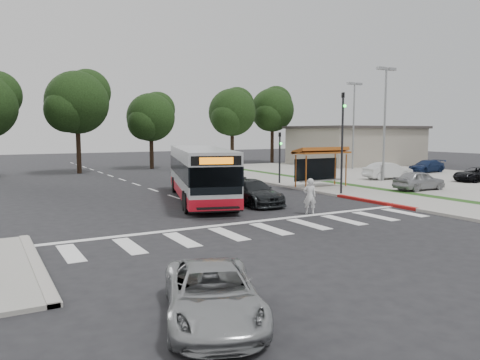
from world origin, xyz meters
TOP-DOWN VIEW (x-y plane):
  - ground at (0.00, 0.00)m, footprint 140.00×140.00m
  - sidewalk_east at (11.00, 8.00)m, footprint 4.00×40.00m
  - curb_east at (9.00, 8.00)m, footprint 0.30×40.00m
  - curb_east_red at (9.00, -2.00)m, footprint 0.32×6.00m
  - parking_lot at (23.00, 10.00)m, footprint 18.00×36.00m
  - commercial_building at (30.00, 22.00)m, footprint 14.00×10.00m
  - building_roof_cap at (30.00, 22.00)m, footprint 14.60×10.60m
  - crosswalk_ladder at (0.00, -5.00)m, footprint 18.00×2.60m
  - bus_shelter at (10.80, 5.10)m, footprint 4.20×1.60m
  - traffic_signal_ne_tall at (9.60, 1.49)m, footprint 0.18×0.37m
  - traffic_signal_ne_short at (9.60, 8.49)m, footprint 0.18×0.37m
  - lot_light_front at (18.00, 6.00)m, footprint 1.90×0.35m
  - lot_light_mid at (24.00, 16.00)m, footprint 1.90×0.35m
  - tree_ne_a at (16.08, 28.06)m, footprint 6.16×5.74m
  - tree_ne_b at (23.08, 30.06)m, footprint 6.16×5.74m
  - tree_north_a at (-1.92, 26.07)m, footprint 6.60×6.15m
  - tree_north_b at (6.07, 28.06)m, footprint 5.72×5.33m
  - transit_bus at (0.88, 4.04)m, footprint 5.98×12.18m
  - pedestrian at (3.62, -2.96)m, footprint 0.76×0.65m
  - dark_sedan at (2.71, 1.05)m, footprint 1.95×4.77m
  - silver_suv_south at (-6.29, -12.37)m, footprint 3.30×4.69m
  - parked_car_0 at (15.50, 0.36)m, footprint 3.89×1.59m
  - parked_car_1 at (19.23, 6.64)m, footprint 4.37×2.03m
  - parked_car_2 at (24.03, 1.87)m, footprint 4.19×2.16m
  - parked_car_3 at (27.39, 9.39)m, footprint 4.24×1.92m

SIDE VIEW (x-z plane):
  - ground at x=0.00m, z-range 0.00..0.00m
  - crosswalk_ladder at x=0.00m, z-range 0.00..0.01m
  - parking_lot at x=23.00m, z-range 0.00..0.10m
  - sidewalk_east at x=11.00m, z-range 0.00..0.12m
  - curb_east at x=9.00m, z-range 0.00..0.15m
  - curb_east_red at x=9.00m, z-range 0.00..0.15m
  - silver_suv_south at x=-6.29m, z-range 0.00..1.19m
  - parked_car_2 at x=24.03m, z-range 0.10..1.23m
  - dark_sedan at x=2.71m, z-range 0.00..1.38m
  - parked_car_3 at x=27.39m, z-range 0.10..1.30m
  - parked_car_0 at x=15.50m, z-range 0.10..1.42m
  - parked_car_1 at x=19.23m, z-range 0.10..1.49m
  - pedestrian at x=3.62m, z-range 0.00..1.77m
  - transit_bus at x=0.88m, z-range 0.00..3.09m
  - commercial_building at x=30.00m, z-range 0.00..4.40m
  - bus_shelter at x=10.80m, z-range 0.92..3.78m
  - traffic_signal_ne_short at x=9.60m, z-range 0.48..4.48m
  - traffic_signal_ne_tall at x=9.60m, z-range 0.63..7.13m
  - building_roof_cap at x=30.00m, z-range 4.40..4.70m
  - tree_north_b at x=6.07m, z-range 1.45..9.88m
  - lot_light_front at x=18.00m, z-range 1.40..10.41m
  - lot_light_mid at x=24.00m, z-range 1.40..10.41m
  - tree_ne_a at x=16.08m, z-range 1.74..11.04m
  - tree_ne_b at x=23.08m, z-range 1.91..11.93m
  - tree_north_a at x=-1.92m, z-range 1.84..12.01m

